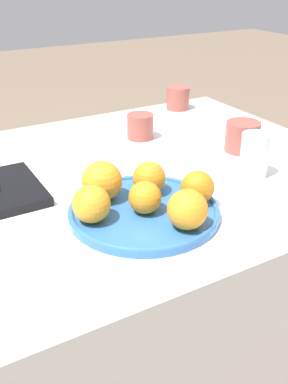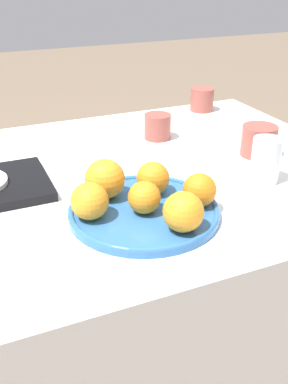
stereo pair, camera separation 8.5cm
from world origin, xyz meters
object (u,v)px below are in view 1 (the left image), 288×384
Objects in this scene: orange_0 at (187,210)px; cup_0 at (242,137)px; orange_1 at (198,187)px; orange_3 at (149,178)px; water_glass at (254,155)px; orange_5 at (102,181)px; fruit_platter at (144,210)px; napkin at (214,121)px; cup_1 at (140,126)px; orange_2 at (91,204)px; orange_4 at (145,197)px; cup_2 at (178,98)px.

orange_0 reaches higher than cup_0.
orange_3 is (-0.06, 0.08, 0.00)m from orange_1.
orange_3 reaches higher than cup_0.
orange_5 is at bearing 172.67° from water_glass.
fruit_platter is at bearing -128.57° from orange_3.
napkin is at bearing 37.59° from orange_3.
orange_0 is 0.30m from water_glass.
cup_1 is 0.26m from napkin.
orange_2 reaches higher than orange_3.
orange_1 is at bearing -33.92° from orange_5.
cup_0 is (0.39, 0.17, -0.01)m from orange_4.
orange_0 is 0.64m from napkin.
orange_5 reaches higher than fruit_platter.
cup_0 is (0.44, 0.09, -0.01)m from orange_5.
cup_0 is at bearing 11.04° from orange_5.
fruit_platter is 0.42m from cup_0.
orange_0 is at bearing -132.15° from napkin.
orange_4 is 0.31m from water_glass.
orange_1 is 0.88× the size of cup_2.
orange_5 is 0.36m from water_glass.
orange_2 reaches higher than orange_4.
napkin is at bearing 32.93° from orange_2.
water_glass is at bearing 16.55° from orange_1.
orange_5 is (-0.16, 0.11, 0.01)m from orange_1.
cup_2 is at bearing 81.21° from cup_0.
orange_4 is 0.10m from orange_5.
orange_5 reaches higher than orange_1.
water_glass is (0.30, 0.03, 0.04)m from fruit_platter.
fruit_platter is 0.11m from orange_0.
cup_2 is at bearing 51.06° from fruit_platter.
cup_1 is (-0.18, 0.21, -0.00)m from cup_0.
water_glass is (0.27, 0.13, 0.00)m from orange_0.
orange_0 reaches higher than orange_4.
orange_3 is 0.92× the size of cup_1.
orange_1 reaches higher than cup_1.
fruit_platter is 4.34× the size of orange_3.
fruit_platter is 4.01× the size of orange_0.
orange_5 reaches higher than cup_2.
orange_5 is 0.69m from cup_2.
cup_0 is (0.38, 0.16, 0.03)m from fruit_platter.
orange_0 is 0.44m from cup_0.
orange_4 is 0.48× the size of napkin.
water_glass reaches higher than orange_1.
fruit_platter is 0.71m from cup_2.
cup_0 is at bearing 36.35° from orange_0.
fruit_platter is 2.91× the size of water_glass.
fruit_platter is at bearing -55.90° from orange_5.
orange_1 is 0.65× the size of water_glass.
orange_2 is 0.96× the size of cup_1.
orange_2 is 0.80× the size of cup_0.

